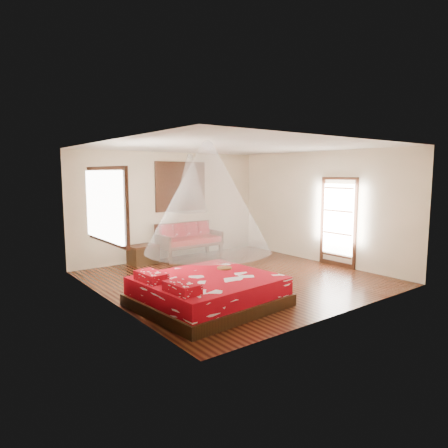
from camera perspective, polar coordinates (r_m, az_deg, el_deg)
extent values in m
cube|color=black|center=(8.71, 1.61, -7.79)|extent=(5.50, 5.50, 0.02)
cube|color=silver|center=(8.43, 1.68, 11.05)|extent=(5.50, 5.50, 0.02)
cube|color=#BFB18C|center=(7.07, -16.04, 0.05)|extent=(0.02, 5.50, 2.80)
cube|color=#BFB18C|center=(10.41, 13.56, 2.36)|extent=(0.02, 5.50, 2.80)
cube|color=#BFB18C|center=(10.74, -7.66, 2.64)|extent=(5.50, 0.02, 2.80)
cube|color=#BFB18C|center=(6.56, 16.98, -0.52)|extent=(5.50, 0.02, 2.80)
cube|color=black|center=(6.96, -2.29, -10.76)|extent=(2.40, 2.20, 0.20)
cube|color=#990412|center=(6.88, -2.30, -8.78)|extent=(2.29, 2.09, 0.30)
cube|color=#990412|center=(6.00, -6.02, -9.02)|extent=(0.37, 0.61, 0.15)
cube|color=#990412|center=(6.69, -10.37, -7.39)|extent=(0.37, 0.61, 0.15)
cube|color=black|center=(10.00, -7.74, -4.59)|extent=(0.08, 0.08, 0.42)
cube|color=black|center=(10.84, -0.49, -3.59)|extent=(0.08, 0.08, 0.42)
cube|color=black|center=(10.54, -9.44, -4.01)|extent=(0.08, 0.08, 0.42)
cube|color=black|center=(11.35, -2.40, -3.11)|extent=(0.08, 0.08, 0.42)
cube|color=black|center=(10.63, -4.91, -2.91)|extent=(1.69, 0.75, 0.08)
cube|color=#7D0407|center=(10.61, -4.92, -2.32)|extent=(1.63, 0.69, 0.14)
cube|color=black|center=(10.87, -5.88, -1.15)|extent=(1.69, 0.06, 0.55)
cube|color=black|center=(10.20, -8.75, -2.49)|extent=(0.06, 0.75, 0.30)
cube|color=black|center=(11.05, -1.39, -1.65)|extent=(0.06, 0.75, 0.30)
cube|color=#990412|center=(10.47, -8.17, -1.12)|extent=(0.36, 0.19, 0.37)
cube|color=#990412|center=(10.66, -6.41, -0.95)|extent=(0.36, 0.19, 0.37)
cube|color=#990412|center=(10.85, -4.70, -0.78)|extent=(0.36, 0.19, 0.37)
cube|color=#990412|center=(11.06, -3.06, -0.61)|extent=(0.36, 0.19, 0.37)
cube|color=black|center=(10.17, -11.55, -4.44)|extent=(0.70, 0.54, 0.43)
cube|color=black|center=(10.13, -11.58, -3.12)|extent=(0.75, 0.59, 0.05)
cube|color=black|center=(10.83, -6.19, 5.36)|extent=(1.52, 0.06, 1.32)
cube|color=black|center=(10.82, -6.17, 5.36)|extent=(1.35, 0.04, 1.10)
cube|color=black|center=(7.24, -16.41, 2.59)|extent=(0.08, 1.74, 1.34)
cube|color=silver|center=(7.25, -16.11, 2.61)|extent=(0.04, 1.54, 1.10)
cube|color=black|center=(10.05, 16.01, 0.11)|extent=(0.08, 1.02, 2.16)
cube|color=white|center=(10.02, 15.96, 0.67)|extent=(0.03, 0.82, 1.70)
cylinder|color=brown|center=(7.41, 0.05, -6.30)|extent=(0.27, 0.27, 0.03)
cone|color=white|center=(6.63, -2.36, 3.78)|extent=(2.12, 2.12, 1.80)
cone|color=white|center=(10.42, -4.86, 5.85)|extent=(0.91, 0.91, 1.50)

